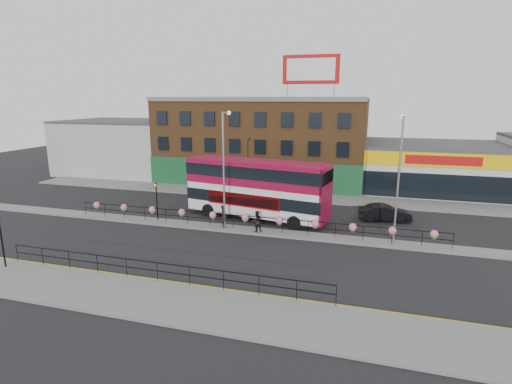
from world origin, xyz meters
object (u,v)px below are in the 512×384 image
(double_decker_bus, at_px, (257,183))
(lamp_column_east, at_px, (399,169))
(pedestrian_a, at_px, (224,216))
(car, at_px, (385,213))
(lamp_column_west, at_px, (225,160))
(pedestrian_b, at_px, (257,221))

(double_decker_bus, relative_size, lamp_column_east, 1.43)
(pedestrian_a, bearing_deg, car, -84.79)
(lamp_column_west, height_order, lamp_column_east, lamp_column_west)
(pedestrian_a, height_order, pedestrian_b, pedestrian_a)
(double_decker_bus, xyz_separation_m, car, (10.72, 2.36, -2.42))
(double_decker_bus, distance_m, lamp_column_east, 11.94)
(double_decker_bus, distance_m, lamp_column_west, 4.42)
(double_decker_bus, distance_m, pedestrian_b, 4.59)
(car, bearing_deg, pedestrian_a, 106.26)
(double_decker_bus, bearing_deg, pedestrian_a, -117.34)
(car, relative_size, pedestrian_a, 2.48)
(pedestrian_b, bearing_deg, car, 174.25)
(lamp_column_west, distance_m, lamp_column_east, 12.89)
(car, bearing_deg, double_decker_bus, 93.72)
(pedestrian_a, relative_size, pedestrian_b, 1.07)
(car, height_order, lamp_column_west, lamp_column_west)
(double_decker_bus, bearing_deg, car, 12.42)
(car, relative_size, lamp_column_east, 0.50)
(double_decker_bus, xyz_separation_m, lamp_column_east, (11.20, -3.40, 2.37))
(pedestrian_b, distance_m, lamp_column_east, 11.07)
(pedestrian_a, bearing_deg, pedestrian_b, -118.59)
(lamp_column_east, bearing_deg, double_decker_bus, 163.11)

